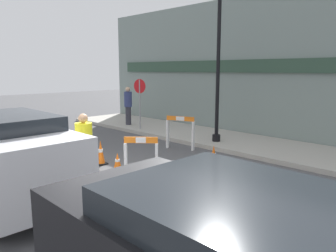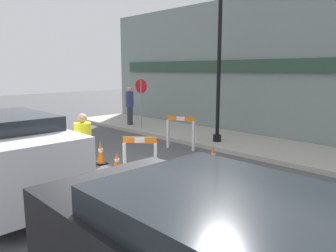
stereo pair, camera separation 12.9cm
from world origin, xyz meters
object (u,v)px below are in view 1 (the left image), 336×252
at_px(streetlamp_post, 219,40).
at_px(stop_sign, 140,96).
at_px(person_worker, 84,146).
at_px(person_pedestrian, 128,104).
at_px(parked_car_1, 8,154).

xyz_separation_m(streetlamp_post, stop_sign, (-3.82, -0.32, -2.08)).
bearing_deg(person_worker, stop_sign, 35.25).
distance_m(person_pedestrian, parked_car_1, 8.81).
bearing_deg(stop_sign, person_pedestrian, -27.45).
bearing_deg(stop_sign, parked_car_1, 107.74).
xyz_separation_m(streetlamp_post, person_worker, (0.18, -5.38, -2.77)).
height_order(streetlamp_post, stop_sign, streetlamp_post).
distance_m(stop_sign, person_pedestrian, 1.36).
bearing_deg(parked_car_1, stop_sign, 120.62).
distance_m(streetlamp_post, stop_sign, 4.36).
height_order(stop_sign, person_worker, stop_sign).
bearing_deg(person_worker, streetlamp_post, -1.18).
xyz_separation_m(stop_sign, person_worker, (4.01, -5.06, -0.69)).
bearing_deg(person_pedestrian, person_worker, 149.79).
bearing_deg(streetlamp_post, person_pedestrian, -179.97).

